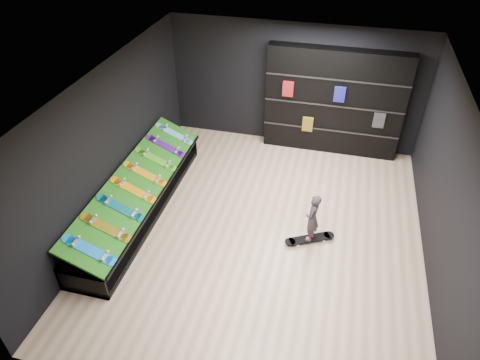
% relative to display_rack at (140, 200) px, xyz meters
% --- Properties ---
extents(floor, '(6.00, 7.00, 0.01)m').
position_rel_display_rack_xyz_m(floor, '(2.55, 0.00, -0.25)').
color(floor, beige).
rests_on(floor, ground).
extents(ceiling, '(6.00, 7.00, 0.01)m').
position_rel_display_rack_xyz_m(ceiling, '(2.55, 0.00, 2.75)').
color(ceiling, white).
rests_on(ceiling, ground).
extents(wall_back, '(6.00, 0.02, 3.00)m').
position_rel_display_rack_xyz_m(wall_back, '(2.55, 3.50, 1.25)').
color(wall_back, black).
rests_on(wall_back, ground).
extents(wall_front, '(6.00, 0.02, 3.00)m').
position_rel_display_rack_xyz_m(wall_front, '(2.55, -3.50, 1.25)').
color(wall_front, black).
rests_on(wall_front, ground).
extents(wall_left, '(0.02, 7.00, 3.00)m').
position_rel_display_rack_xyz_m(wall_left, '(-0.45, 0.00, 1.25)').
color(wall_left, black).
rests_on(wall_left, ground).
extents(wall_right, '(0.02, 7.00, 3.00)m').
position_rel_display_rack_xyz_m(wall_right, '(5.55, 0.00, 1.25)').
color(wall_right, black).
rests_on(wall_right, ground).
extents(display_rack, '(0.90, 4.50, 0.50)m').
position_rel_display_rack_xyz_m(display_rack, '(0.00, 0.00, 0.00)').
color(display_rack, black).
rests_on(display_rack, ground).
extents(turf_ramp, '(0.92, 4.50, 0.46)m').
position_rel_display_rack_xyz_m(turf_ramp, '(0.05, 0.00, 0.46)').
color(turf_ramp, '#185F0F').
rests_on(turf_ramp, display_rack).
extents(back_shelving, '(3.19, 0.37, 2.55)m').
position_rel_display_rack_xyz_m(back_shelving, '(3.52, 3.32, 1.03)').
color(back_shelving, black).
rests_on(back_shelving, ground).
extents(floor_skateboard, '(0.97, 0.65, 0.09)m').
position_rel_display_rack_xyz_m(floor_skateboard, '(3.48, -0.07, -0.20)').
color(floor_skateboard, black).
rests_on(floor_skateboard, ground).
extents(child, '(0.20, 0.25, 0.60)m').
position_rel_display_rack_xyz_m(child, '(3.48, -0.07, 0.14)').
color(child, black).
rests_on(child, floor_skateboard).
extents(display_board_0, '(0.93, 0.22, 0.50)m').
position_rel_display_rack_xyz_m(display_board_0, '(0.06, -1.90, 0.49)').
color(display_board_0, blue).
rests_on(display_board_0, turf_ramp).
extents(display_board_1, '(0.93, 0.22, 0.50)m').
position_rel_display_rack_xyz_m(display_board_1, '(0.06, -1.36, 0.49)').
color(display_board_1, yellow).
rests_on(display_board_1, turf_ramp).
extents(display_board_2, '(0.93, 0.22, 0.50)m').
position_rel_display_rack_xyz_m(display_board_2, '(0.06, -0.81, 0.49)').
color(display_board_2, '#0C8C99').
rests_on(display_board_2, turf_ramp).
extents(display_board_3, '(0.93, 0.22, 0.50)m').
position_rel_display_rack_xyz_m(display_board_3, '(0.06, -0.27, 0.49)').
color(display_board_3, yellow).
rests_on(display_board_3, turf_ramp).
extents(display_board_4, '(0.93, 0.22, 0.50)m').
position_rel_display_rack_xyz_m(display_board_4, '(0.06, 0.27, 0.49)').
color(display_board_4, orange).
rests_on(display_board_4, turf_ramp).
extents(display_board_5, '(0.93, 0.22, 0.50)m').
position_rel_display_rack_xyz_m(display_board_5, '(0.06, 0.81, 0.49)').
color(display_board_5, green).
rests_on(display_board_5, turf_ramp).
extents(display_board_6, '(0.93, 0.22, 0.50)m').
position_rel_display_rack_xyz_m(display_board_6, '(0.06, 1.36, 0.49)').
color(display_board_6, purple).
rests_on(display_board_6, turf_ramp).
extents(display_board_7, '(0.93, 0.22, 0.50)m').
position_rel_display_rack_xyz_m(display_board_7, '(0.06, 1.90, 0.49)').
color(display_board_7, '#0CB2E5').
rests_on(display_board_7, turf_ramp).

